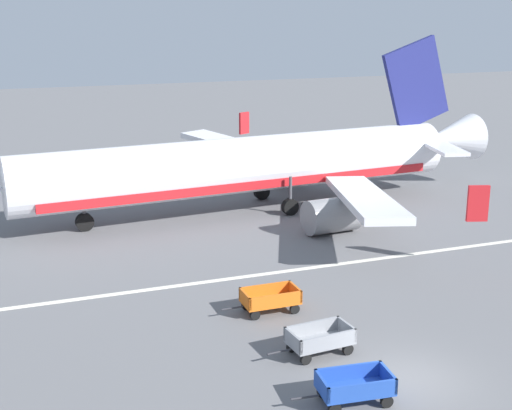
{
  "coord_description": "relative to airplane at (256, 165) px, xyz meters",
  "views": [
    {
      "loc": [
        -13.33,
        -19.74,
        12.98
      ],
      "look_at": [
        -0.47,
        14.86,
        2.8
      ],
      "focal_mm": 49.44,
      "sensor_mm": 36.0,
      "label": 1
    }
  ],
  "objects": [
    {
      "name": "ground_plane",
      "position": [
        -2.68,
        -23.37,
        -3.05
      ],
      "size": [
        220.0,
        220.0,
        0.0
      ],
      "primitive_type": "plane",
      "color": "slate"
    },
    {
      "name": "baggage_cart_fourth_in_row",
      "position": [
        -4.92,
        -20.42,
        -2.45
      ],
      "size": [
        3.6,
        1.6,
        1.07
      ],
      "color": "gray",
      "rests_on": "ground"
    },
    {
      "name": "baggage_cart_third_in_row",
      "position": [
        -5.35,
        -24.1,
        -2.45
      ],
      "size": [
        3.61,
        1.66,
        1.07
      ],
      "color": "#234CB2",
      "rests_on": "ground"
    },
    {
      "name": "airplane",
      "position": [
        0.0,
        0.0,
        0.0
      ],
      "size": [
        37.66,
        30.26,
        11.34
      ],
      "color": "silver",
      "rests_on": "ground"
    },
    {
      "name": "baggage_cart_far_end",
      "position": [
        -5.29,
        -16.05,
        -2.45
      ],
      "size": [
        3.55,
        1.4,
        1.07
      ],
      "color": "orange",
      "rests_on": "ground"
    },
    {
      "name": "apron_stripe",
      "position": [
        -2.68,
        -11.62,
        -3.05
      ],
      "size": [
        120.0,
        0.36,
        0.01
      ],
      "primitive_type": "cube",
      "color": "silver",
      "rests_on": "ground"
    }
  ]
}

